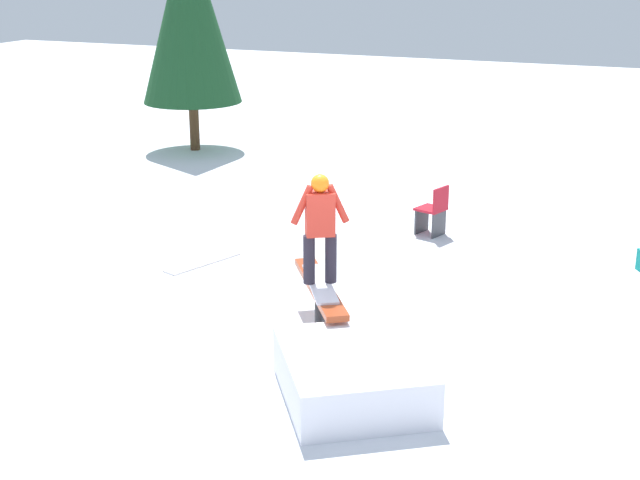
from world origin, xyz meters
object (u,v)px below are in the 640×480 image
main_rider_on_rail (320,230)px  folding_chair (433,212)px  pine_tree_far (189,13)px  loose_snowboard_white (203,262)px  rail_feature (320,292)px

main_rider_on_rail → folding_chair: 4.71m
folding_chair → pine_tree_far: (4.45, 7.33, 2.89)m
loose_snowboard_white → pine_tree_far: bearing=-128.9°
folding_chair → pine_tree_far: size_ratio=0.16×
main_rider_on_rail → folding_chair: size_ratio=1.65×
loose_snowboard_white → main_rider_on_rail: bearing=77.4°
rail_feature → folding_chair: size_ratio=2.16×
loose_snowboard_white → pine_tree_far: pine_tree_far is taller
main_rider_on_rail → pine_tree_far: size_ratio=0.27×
folding_chair → pine_tree_far: pine_tree_far is taller
rail_feature → loose_snowboard_white: 3.32m
rail_feature → main_rider_on_rail: bearing=0.0°
loose_snowboard_white → pine_tree_far: size_ratio=0.25×
rail_feature → pine_tree_far: bearing=4.0°
rail_feature → pine_tree_far: (9.05, 7.12, 2.74)m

